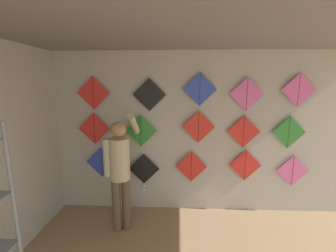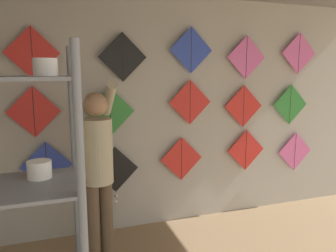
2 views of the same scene
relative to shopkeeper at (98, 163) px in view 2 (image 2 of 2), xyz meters
The scene contains 17 objects.
back_panel 1.36m from the shopkeeper, 30.44° to the left, with size 5.59×0.06×2.80m, color #BCB7AD.
shopkeeper is the anchor object (origin of this frame).
kite_0 0.77m from the shopkeeper, 130.48° to the left, with size 0.55×0.01×0.55m.
kite_1 0.69m from the shopkeeper, 64.99° to the left, with size 0.55×0.04×0.69m.
kite_2 1.26m from the shopkeeper, 27.37° to the left, with size 0.55×0.01×0.55m.
kite_3 2.12m from the shopkeeper, 15.69° to the left, with size 0.55×0.01×0.55m.
kite_4 2.92m from the shopkeeper, 11.36° to the left, with size 0.55×0.01×0.55m.
kite_5 0.94m from the shopkeeper, 135.49° to the left, with size 0.55×0.01×0.55m.
kite_6 0.75m from the shopkeeper, 68.12° to the left, with size 0.55×0.01×0.55m.
kite_7 1.43m from the shopkeeper, 25.26° to the left, with size 0.55×0.01×0.55m.
kite_8 2.10m from the shopkeeper, 16.18° to the left, with size 0.55×0.01×0.55m.
kite_9 2.81m from the shopkeeper, 11.90° to the left, with size 0.55×0.01×0.55m.
kite_10 1.34m from the shopkeeper, 134.37° to the left, with size 0.55×0.01×0.55m.
kite_11 1.25m from the shopkeeper, 56.09° to the left, with size 0.55×0.01×0.55m.
kite_12 1.76m from the shopkeeper, 25.13° to the left, with size 0.55×0.01×0.55m.
kite_13 2.32m from the shopkeeper, 16.07° to the left, with size 0.55×0.01×0.55m.
kite_14 3.07m from the shopkeeper, 11.53° to the left, with size 0.55×0.01×0.55m.
Camera 2 is at (-1.47, 0.31, 1.93)m, focal length 35.00 mm.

